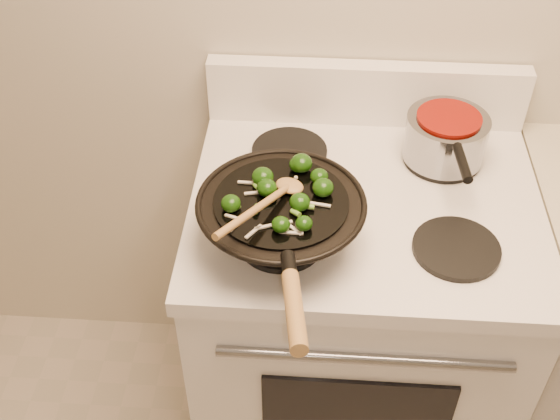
{
  "coord_description": "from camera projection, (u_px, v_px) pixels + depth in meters",
  "views": [
    {
      "loc": [
        -0.29,
        -0.0,
        1.96
      ],
      "look_at": [
        -0.36,
        1.02,
        1.01
      ],
      "focal_mm": 45.0,
      "sensor_mm": 36.0,
      "label": 1
    }
  ],
  "objects": [
    {
      "name": "stove",
      "position": [
        352.0,
        324.0,
        1.87
      ],
      "size": [
        0.78,
        0.67,
        1.08
      ],
      "color": "white",
      "rests_on": "ground"
    },
    {
      "name": "stirfry",
      "position": [
        289.0,
        186.0,
        1.39
      ],
      "size": [
        0.22,
        0.24,
        0.04
      ],
      "color": "#143908",
      "rests_on": "wok"
    },
    {
      "name": "wok",
      "position": [
        281.0,
        219.0,
        1.41
      ],
      "size": [
        0.34,
        0.56,
        0.16
      ],
      "color": "black",
      "rests_on": "stove"
    },
    {
      "name": "wooden_spoon",
      "position": [
        270.0,
        199.0,
        1.34
      ],
      "size": [
        0.16,
        0.25,
        0.07
      ],
      "color": "#9D733E",
      "rests_on": "wok"
    },
    {
      "name": "saucepan",
      "position": [
        446.0,
        137.0,
        1.61
      ],
      "size": [
        0.19,
        0.3,
        0.11
      ],
      "color": "gray",
      "rests_on": "stove"
    }
  ]
}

